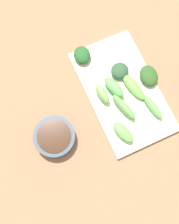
{
  "coord_description": "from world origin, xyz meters",
  "views": [
    {
      "loc": [
        -0.1,
        -0.17,
        0.77
      ],
      "look_at": [
        -0.03,
        -0.01,
        0.05
      ],
      "focal_mm": 45.9,
      "sensor_mm": 36.0,
      "label": 1
    }
  ],
  "objects": [
    {
      "name": "broccoli_stalk_7",
      "position": [
        0.03,
        -0.09,
        0.04
      ],
      "size": [
        0.05,
        0.07,
        0.02
      ],
      "primitive_type": "ellipsoid",
      "rotation": [
        0.0,
        0.0,
        0.32
      ],
      "color": "#6AB453",
      "rests_on": "serving_plate"
    },
    {
      "name": "broccoli_leafy_2",
      "position": [
        0.02,
        0.15,
        0.05
      ],
      "size": [
        0.05,
        0.06,
        0.03
      ],
      "primitive_type": "ellipsoid",
      "rotation": [
        0.0,
        0.0,
        -0.12
      ],
      "color": "#215725",
      "rests_on": "serving_plate"
    },
    {
      "name": "broccoli_stalk_4",
      "position": [
        0.02,
        0.02,
        0.05
      ],
      "size": [
        0.03,
        0.06,
        0.03
      ],
      "primitive_type": "ellipsoid",
      "rotation": [
        0.0,
        0.0,
        0.11
      ],
      "color": "#77BA5B",
      "rests_on": "serving_plate"
    },
    {
      "name": "broccoli_leafy_8",
      "position": [
        0.09,
        0.06,
        0.04
      ],
      "size": [
        0.06,
        0.05,
        0.03
      ],
      "primitive_type": "ellipsoid",
      "rotation": [
        0.0,
        0.0,
        0.16
      ],
      "color": "#2C4F32",
      "rests_on": "serving_plate"
    },
    {
      "name": "broccoli_leafy_5",
      "position": [
        0.16,
        0.02,
        0.04
      ],
      "size": [
        0.05,
        0.07,
        0.02
      ],
      "primitive_type": "ellipsoid",
      "rotation": [
        0.0,
        0.0,
        -0.13
      ],
      "color": "#2B5521",
      "rests_on": "serving_plate"
    },
    {
      "name": "sauce_bowl",
      "position": [
        -0.14,
        -0.03,
        0.04
      ],
      "size": [
        0.11,
        0.11,
        0.03
      ],
      "color": "#324251",
      "rests_on": "tabletop"
    },
    {
      "name": "broccoli_stalk_0",
      "position": [
        0.06,
        0.03,
        0.05
      ],
      "size": [
        0.05,
        0.08,
        0.03
      ],
      "primitive_type": "ellipsoid",
      "rotation": [
        0.0,
        0.0,
        0.29
      ],
      "color": "#62B558",
      "rests_on": "serving_plate"
    },
    {
      "name": "broccoli_stalk_3",
      "position": [
        0.11,
        0.01,
        0.04
      ],
      "size": [
        0.05,
        0.09,
        0.02
      ],
      "primitive_type": "ellipsoid",
      "rotation": [
        0.0,
        0.0,
        0.22
      ],
      "color": "#68B849",
      "rests_on": "serving_plate"
    },
    {
      "name": "tabletop",
      "position": [
        0.0,
        0.0,
        0.01
      ],
      "size": [
        2.1,
        2.1,
        0.02
      ],
      "primitive_type": "cube",
      "color": "#9B694C",
      "rests_on": "ground"
    },
    {
      "name": "broccoli_stalk_1",
      "position": [
        0.06,
        -0.03,
        0.05
      ],
      "size": [
        0.04,
        0.09,
        0.03
      ],
      "primitive_type": "ellipsoid",
      "rotation": [
        0.0,
        0.0,
        0.27
      ],
      "color": "#61A34E",
      "rests_on": "serving_plate"
    },
    {
      "name": "broccoli_stalk_6",
      "position": [
        0.13,
        -0.06,
        0.04
      ],
      "size": [
        0.03,
        0.08,
        0.02
      ],
      "primitive_type": "ellipsoid",
      "rotation": [
        0.0,
        0.0,
        0.18
      ],
      "color": "#69B856",
      "rests_on": "serving_plate"
    },
    {
      "name": "serving_plate",
      "position": [
        0.08,
        0.01,
        0.03
      ],
      "size": [
        0.18,
        0.32,
        0.01
      ],
      "primitive_type": "cube",
      "color": "silver",
      "rests_on": "tabletop"
    }
  ]
}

